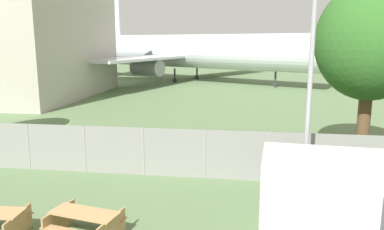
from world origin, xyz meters
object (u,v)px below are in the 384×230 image
at_px(portable_cabin, 356,204).
at_px(tree_near_hangar, 371,42).
at_px(airplane, 194,52).
at_px(picnic_bench_open_grass, 85,221).

relative_size(portable_cabin, tree_near_hangar, 0.64).
distance_m(airplane, tree_near_hangar, 36.26).
distance_m(picnic_bench_open_grass, tree_near_hangar, 13.35).
bearing_deg(portable_cabin, tree_near_hangar, 77.63).
bearing_deg(picnic_bench_open_grass, portable_cabin, 4.62).
xyz_separation_m(portable_cabin, tree_near_hangar, (2.22, 7.25, 4.22)).
xyz_separation_m(portable_cabin, picnic_bench_open_grass, (-7.37, -0.60, -0.75)).
distance_m(airplane, picnic_bench_open_grass, 42.16).
xyz_separation_m(airplane, picnic_bench_open_grass, (2.71, -41.92, -3.58)).
relative_size(airplane, picnic_bench_open_grass, 19.42).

